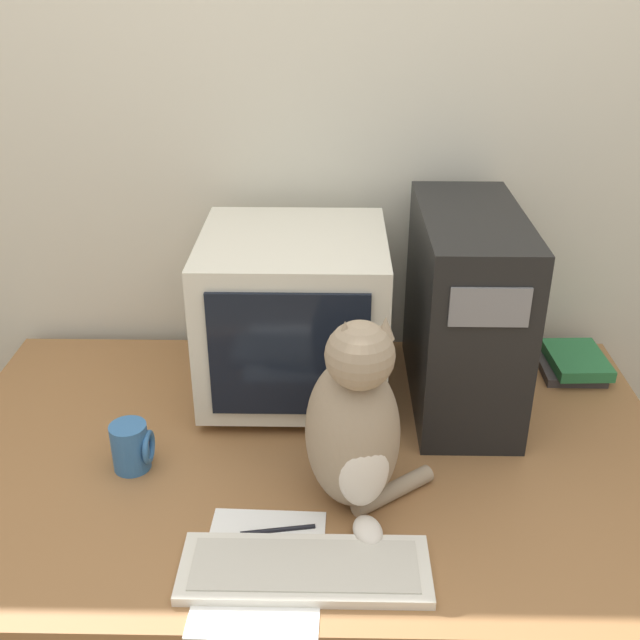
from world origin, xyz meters
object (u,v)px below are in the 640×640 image
at_px(crt_monitor, 294,314).
at_px(computer_tower, 464,310).
at_px(book_stack, 574,363).
at_px(pen, 278,530).
at_px(mug, 132,447).
at_px(keyboard, 305,569).
at_px(cat, 355,427).

relative_size(crt_monitor, computer_tower, 0.86).
height_order(book_stack, pen, book_stack).
xyz_separation_m(book_stack, pen, (-0.70, -0.58, -0.02)).
bearing_deg(mug, computer_tower, 22.28).
distance_m(crt_monitor, computer_tower, 0.39).
bearing_deg(crt_monitor, book_stack, 7.06).
xyz_separation_m(computer_tower, keyboard, (-0.34, -0.57, -0.21)).
height_order(crt_monitor, computer_tower, computer_tower).
xyz_separation_m(keyboard, mug, (-0.36, 0.28, 0.04)).
relative_size(crt_monitor, pen, 3.02).
bearing_deg(mug, keyboard, -38.04).
xyz_separation_m(cat, book_stack, (0.56, 0.49, -0.15)).
bearing_deg(keyboard, pen, 118.17).
relative_size(keyboard, mug, 4.17).
xyz_separation_m(cat, pen, (-0.14, -0.09, -0.17)).
height_order(keyboard, mug, mug).
relative_size(keyboard, cat, 1.06).
bearing_deg(crt_monitor, computer_tower, -3.44).
bearing_deg(computer_tower, cat, -123.66).
bearing_deg(pen, keyboard, -61.83).
xyz_separation_m(crt_monitor, computer_tower, (0.38, -0.02, 0.03)).
bearing_deg(crt_monitor, mug, -135.47).
xyz_separation_m(keyboard, book_stack, (0.64, 0.68, 0.02)).
relative_size(crt_monitor, keyboard, 0.97).
xyz_separation_m(crt_monitor, cat, (0.13, -0.40, -0.03)).
relative_size(crt_monitor, cat, 1.02).
distance_m(keyboard, cat, 0.26).
distance_m(computer_tower, pen, 0.65).
xyz_separation_m(crt_monitor, mug, (-0.31, -0.31, -0.15)).
height_order(cat, book_stack, cat).
bearing_deg(pen, mug, 149.24).
distance_m(keyboard, mug, 0.46).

